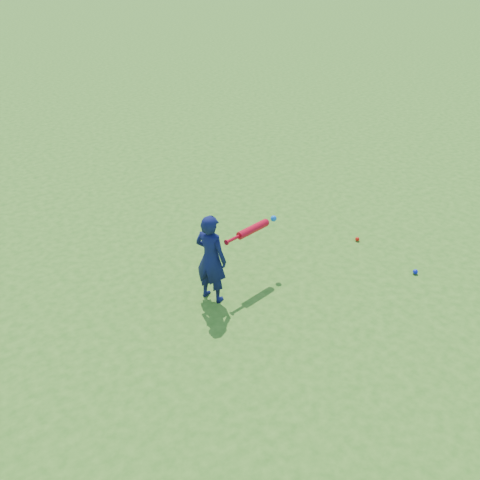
# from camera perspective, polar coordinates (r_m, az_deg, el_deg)

# --- Properties ---
(ground) EXTENTS (80.00, 80.00, 0.00)m
(ground) POSITION_cam_1_polar(r_m,az_deg,el_deg) (6.31, -1.32, -9.20)
(ground) COLOR #38771C
(ground) RESTS_ON ground
(child) EXTENTS (0.41, 0.50, 1.16)m
(child) POSITION_cam_1_polar(r_m,az_deg,el_deg) (6.44, -3.12, -1.99)
(child) COLOR #0F1446
(child) RESTS_ON ground
(ground_ball_red) EXTENTS (0.06, 0.06, 0.06)m
(ground_ball_red) POSITION_cam_1_polar(r_m,az_deg,el_deg) (8.12, 12.40, 0.09)
(ground_ball_red) COLOR red
(ground_ball_red) RESTS_ON ground
(ground_ball_blue) EXTENTS (0.07, 0.07, 0.07)m
(ground_ball_blue) POSITION_cam_1_polar(r_m,az_deg,el_deg) (7.56, 18.20, -3.24)
(ground_ball_blue) COLOR #0B1AC8
(ground_ball_blue) RESTS_ON ground
(bat_swing) EXTENTS (0.91, 0.21, 0.10)m
(bat_swing) POSITION_cam_1_polar(r_m,az_deg,el_deg) (6.75, 1.58, 1.28)
(bat_swing) COLOR red
(bat_swing) RESTS_ON ground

